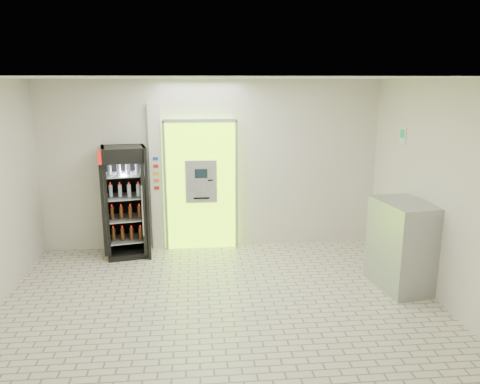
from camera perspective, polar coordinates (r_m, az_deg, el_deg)
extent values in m
plane|color=beige|center=(6.45, -2.37, -14.00)|extent=(6.00, 6.00, 0.00)
plane|color=silver|center=(8.35, -3.44, 3.28)|extent=(6.00, 0.00, 6.00)
plane|color=silver|center=(3.55, -0.30, -11.03)|extent=(6.00, 0.00, 6.00)
plane|color=silver|center=(6.76, 23.79, -0.29)|extent=(0.00, 5.00, 5.00)
plane|color=white|center=(5.72, -2.67, 13.72)|extent=(6.00, 6.00, 0.00)
cube|color=#94F609|center=(8.35, -4.76, 0.80)|extent=(1.20, 0.12, 2.30)
cube|color=gray|center=(8.11, -4.91, 8.65)|extent=(1.28, 0.04, 0.06)
cube|color=gray|center=(8.30, -9.10, 0.59)|extent=(0.04, 0.04, 2.30)
cube|color=gray|center=(8.31, -0.40, 0.79)|extent=(0.04, 0.04, 2.30)
cube|color=black|center=(8.46, -3.99, -3.56)|extent=(0.62, 0.01, 0.67)
cube|color=black|center=(8.16, -7.27, 6.36)|extent=(0.22, 0.01, 0.18)
cube|color=#999BA0|center=(8.22, -4.76, 1.31)|extent=(0.55, 0.12, 0.75)
cube|color=black|center=(8.13, -4.77, 2.25)|extent=(0.22, 0.01, 0.16)
cube|color=gray|center=(8.18, -4.73, 0.33)|extent=(0.16, 0.01, 0.12)
cube|color=black|center=(8.15, -3.63, 1.45)|extent=(0.09, 0.01, 0.02)
cube|color=black|center=(8.22, -4.71, -0.76)|extent=(0.28, 0.01, 0.03)
cube|color=silver|center=(8.36, -10.13, 1.71)|extent=(0.22, 0.10, 2.60)
cube|color=#193FB2|center=(8.25, -10.26, 4.01)|extent=(0.09, 0.01, 0.06)
cube|color=red|center=(8.27, -10.22, 3.12)|extent=(0.09, 0.01, 0.06)
cube|color=yellow|center=(8.29, -10.18, 2.24)|extent=(0.09, 0.01, 0.06)
cube|color=orange|center=(8.32, -10.15, 1.36)|extent=(0.09, 0.01, 0.06)
cube|color=red|center=(8.35, -10.11, 0.49)|extent=(0.09, 0.01, 0.06)
cube|color=black|center=(8.23, -13.72, -1.16)|extent=(0.83, 0.77, 1.90)
cube|color=black|center=(8.51, -13.45, -0.66)|extent=(0.71, 0.19, 1.90)
cube|color=red|center=(7.75, -14.38, 4.17)|extent=(0.69, 0.14, 0.23)
cube|color=white|center=(7.74, -14.39, 4.17)|extent=(0.39, 0.08, 0.07)
cube|color=black|center=(8.49, -13.38, -7.07)|extent=(0.83, 0.77, 0.10)
cylinder|color=gray|center=(7.88, -11.80, -2.28)|extent=(0.03, 0.03, 0.86)
cube|color=gray|center=(8.41, -13.47, -5.55)|extent=(0.69, 0.66, 0.02)
cube|color=gray|center=(8.30, -13.61, -3.07)|extent=(0.69, 0.66, 0.02)
cube|color=gray|center=(8.20, -13.76, -0.52)|extent=(0.69, 0.66, 0.02)
cube|color=gray|center=(8.12, -13.91, 2.09)|extent=(0.69, 0.66, 0.02)
cube|color=#999BA0|center=(7.21, 19.18, -6.15)|extent=(0.78, 1.05, 1.29)
cube|color=gray|center=(7.06, 16.80, -5.82)|extent=(0.14, 0.94, 0.01)
cube|color=white|center=(7.88, 19.23, 6.50)|extent=(0.02, 0.22, 0.26)
cube|color=#0D913F|center=(7.88, 19.17, 6.72)|extent=(0.00, 0.14, 0.14)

